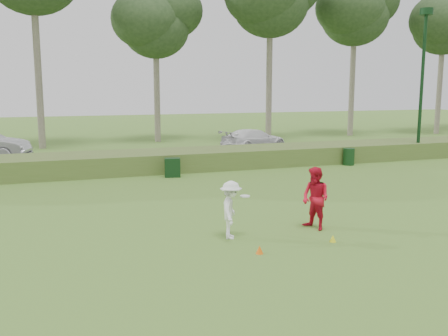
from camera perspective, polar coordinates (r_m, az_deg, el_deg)
name	(u,v)px	position (r m, az deg, el deg)	size (l,w,h in m)	color
ground	(273,239)	(13.50, 5.67, -8.06)	(120.00, 120.00, 0.00)	#416F25
reed_strip	(170,160)	(24.55, -6.17, 0.90)	(80.00, 3.00, 0.90)	#466227
park_road	(151,155)	(29.46, -8.38, 1.43)	(80.00, 6.00, 0.06)	#2D2D2D
lamp_post	(424,57)	(29.93, 21.84, 11.67)	(0.70, 0.70, 8.18)	black
tree_4	(155,21)	(37.21, -7.85, 16.29)	(6.24, 6.24, 11.50)	gray
tree_6	(355,9)	(42.96, 14.75, 17.15)	(7.02, 7.02, 13.50)	gray
tree_7	(444,22)	(46.98, 23.84, 15.05)	(6.50, 6.50, 12.50)	gray
player_white	(231,210)	(13.29, 0.80, -4.81)	(1.00, 1.15, 1.56)	white
player_red	(316,198)	(14.35, 10.42, -3.45)	(0.87, 0.68, 1.78)	red
cone_orange	(260,250)	(12.30, 4.08, -9.29)	(0.19, 0.19, 0.20)	orange
cone_yellow	(333,238)	(13.47, 12.34, -7.86)	(0.17, 0.17, 0.19)	yellow
utility_cabinet	(172,168)	(22.43, -5.92, 0.05)	(0.69, 0.43, 0.86)	black
trash_bin	(349,157)	(26.53, 14.06, 1.27)	(0.58, 0.58, 0.87)	#113314
car_right	(254,139)	(31.47, 3.43, 3.27)	(1.84, 4.53, 1.32)	white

